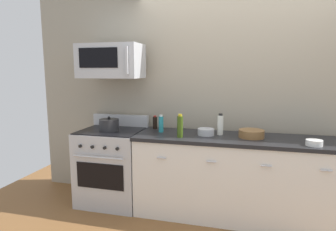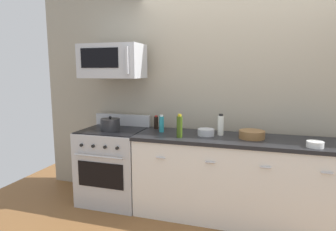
{
  "view_description": "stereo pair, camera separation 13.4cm",
  "coord_description": "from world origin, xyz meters",
  "px_view_note": "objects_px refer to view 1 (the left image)",
  "views": [
    {
      "loc": [
        -0.0,
        -3.11,
        1.63
      ],
      "look_at": [
        -0.79,
        -0.05,
        1.14
      ],
      "focal_mm": 30.3,
      "sensor_mm": 36.0,
      "label": 1
    },
    {
      "loc": [
        0.13,
        -3.07,
        1.63
      ],
      "look_at": [
        -0.79,
        -0.05,
        1.14
      ],
      "focal_mm": 30.3,
      "sensor_mm": 36.0,
      "label": 2
    }
  ],
  "objects_px": {
    "microwave": "(111,61)",
    "bottle_olive_oil": "(180,126)",
    "bottle_dish_soap": "(161,124)",
    "stockpot": "(109,125)",
    "bowl_wooden_salad": "(251,133)",
    "bottle_soy_sauce_dark": "(155,123)",
    "bowl_steel_prep": "(206,132)",
    "bottle_vinegar_white": "(220,125)",
    "bowl_white_ceramic": "(314,143)",
    "range_oven": "(112,166)"
  },
  "relations": [
    {
      "from": "microwave",
      "to": "bottle_olive_oil",
      "type": "bearing_deg",
      "value": -13.1
    },
    {
      "from": "bottle_dish_soap",
      "to": "stockpot",
      "type": "height_order",
      "value": "bottle_dish_soap"
    },
    {
      "from": "microwave",
      "to": "bowl_wooden_salad",
      "type": "xyz_separation_m",
      "value": [
        1.65,
        -0.02,
        -0.79
      ]
    },
    {
      "from": "microwave",
      "to": "bottle_soy_sauce_dark",
      "type": "xyz_separation_m",
      "value": [
        0.49,
        0.17,
        -0.75
      ]
    },
    {
      "from": "bottle_olive_oil",
      "to": "bowl_steel_prep",
      "type": "bearing_deg",
      "value": 34.2
    },
    {
      "from": "bowl_wooden_salad",
      "to": "bottle_vinegar_white",
      "type": "bearing_deg",
      "value": 170.46
    },
    {
      "from": "microwave",
      "to": "bottle_dish_soap",
      "type": "relative_size",
      "value": 3.63
    },
    {
      "from": "microwave",
      "to": "bowl_wooden_salad",
      "type": "relative_size",
      "value": 2.74
    },
    {
      "from": "microwave",
      "to": "bottle_vinegar_white",
      "type": "relative_size",
      "value": 3.08
    },
    {
      "from": "bowl_steel_prep",
      "to": "microwave",
      "type": "bearing_deg",
      "value": 178.46
    },
    {
      "from": "bottle_vinegar_white",
      "to": "bowl_white_ceramic",
      "type": "distance_m",
      "value": 0.96
    },
    {
      "from": "bottle_olive_oil",
      "to": "bowl_steel_prep",
      "type": "height_order",
      "value": "bottle_olive_oil"
    },
    {
      "from": "range_oven",
      "to": "bottle_dish_soap",
      "type": "xyz_separation_m",
      "value": [
        0.62,
        0.05,
        0.55
      ]
    },
    {
      "from": "range_oven",
      "to": "bottle_olive_oil",
      "type": "bearing_deg",
      "value": -10.35
    },
    {
      "from": "bottle_olive_oil",
      "to": "bowl_white_ceramic",
      "type": "relative_size",
      "value": 1.67
    },
    {
      "from": "bottle_dish_soap",
      "to": "bottle_soy_sauce_dark",
      "type": "distance_m",
      "value": 0.21
    },
    {
      "from": "bottle_vinegar_white",
      "to": "bottle_olive_oil",
      "type": "distance_m",
      "value": 0.48
    },
    {
      "from": "bottle_soy_sauce_dark",
      "to": "bowl_wooden_salad",
      "type": "xyz_separation_m",
      "value": [
        1.15,
        -0.19,
        -0.03
      ]
    },
    {
      "from": "bottle_soy_sauce_dark",
      "to": "stockpot",
      "type": "bearing_deg",
      "value": -151.72
    },
    {
      "from": "stockpot",
      "to": "bottle_vinegar_white",
      "type": "bearing_deg",
      "value": 5.74
    },
    {
      "from": "bottle_dish_soap",
      "to": "bottle_soy_sauce_dark",
      "type": "relative_size",
      "value": 1.23
    },
    {
      "from": "bottle_soy_sauce_dark",
      "to": "bowl_white_ceramic",
      "type": "xyz_separation_m",
      "value": [
        1.73,
        -0.4,
        -0.05
      ]
    },
    {
      "from": "bottle_dish_soap",
      "to": "bottle_soy_sauce_dark",
      "type": "height_order",
      "value": "bottle_dish_soap"
    },
    {
      "from": "range_oven",
      "to": "bowl_white_ceramic",
      "type": "bearing_deg",
      "value": -4.85
    },
    {
      "from": "bottle_olive_oil",
      "to": "stockpot",
      "type": "height_order",
      "value": "bottle_olive_oil"
    },
    {
      "from": "stockpot",
      "to": "bowl_wooden_salad",
      "type": "bearing_deg",
      "value": 2.59
    },
    {
      "from": "bowl_wooden_salad",
      "to": "range_oven",
      "type": "bearing_deg",
      "value": -179.26
    },
    {
      "from": "bowl_white_ceramic",
      "to": "bowl_wooden_salad",
      "type": "height_order",
      "value": "bowl_wooden_salad"
    },
    {
      "from": "bottle_soy_sauce_dark",
      "to": "stockpot",
      "type": "relative_size",
      "value": 0.71
    },
    {
      "from": "bowl_steel_prep",
      "to": "stockpot",
      "type": "xyz_separation_m",
      "value": [
        -1.15,
        -0.07,
        0.03
      ]
    },
    {
      "from": "bowl_steel_prep",
      "to": "bottle_olive_oil",
      "type": "bearing_deg",
      "value": -145.8
    },
    {
      "from": "bottle_vinegar_white",
      "to": "stockpot",
      "type": "xyz_separation_m",
      "value": [
        -1.31,
        -0.13,
        -0.04
      ]
    },
    {
      "from": "bowl_steel_prep",
      "to": "bottle_soy_sauce_dark",
      "type": "bearing_deg",
      "value": 163.22
    },
    {
      "from": "bowl_steel_prep",
      "to": "bottle_dish_soap",
      "type": "bearing_deg",
      "value": 176.48
    },
    {
      "from": "bottle_olive_oil",
      "to": "bowl_white_ceramic",
      "type": "distance_m",
      "value": 1.33
    },
    {
      "from": "bottle_olive_oil",
      "to": "bowl_steel_prep",
      "type": "xyz_separation_m",
      "value": [
        0.26,
        0.18,
        -0.08
      ]
    },
    {
      "from": "bottle_soy_sauce_dark",
      "to": "bottle_olive_oil",
      "type": "xyz_separation_m",
      "value": [
        0.4,
        -0.38,
        0.04
      ]
    },
    {
      "from": "bottle_vinegar_white",
      "to": "bottle_olive_oil",
      "type": "height_order",
      "value": "bottle_olive_oil"
    },
    {
      "from": "range_oven",
      "to": "bottle_vinegar_white",
      "type": "relative_size",
      "value": 4.42
    },
    {
      "from": "range_oven",
      "to": "bottle_vinegar_white",
      "type": "bearing_deg",
      "value": 3.42
    },
    {
      "from": "bottle_olive_oil",
      "to": "bowl_wooden_salad",
      "type": "distance_m",
      "value": 0.78
    },
    {
      "from": "bottle_dish_soap",
      "to": "bowl_wooden_salad",
      "type": "relative_size",
      "value": 0.76
    },
    {
      "from": "microwave",
      "to": "bowl_white_ceramic",
      "type": "relative_size",
      "value": 4.87
    },
    {
      "from": "range_oven",
      "to": "bowl_white_ceramic",
      "type": "height_order",
      "value": "range_oven"
    },
    {
      "from": "microwave",
      "to": "bottle_soy_sauce_dark",
      "type": "bearing_deg",
      "value": 18.77
    },
    {
      "from": "bowl_steel_prep",
      "to": "bottle_vinegar_white",
      "type": "bearing_deg",
      "value": 22.76
    },
    {
      "from": "stockpot",
      "to": "bottle_soy_sauce_dark",
      "type": "bearing_deg",
      "value": 28.28
    },
    {
      "from": "bowl_steel_prep",
      "to": "bowl_wooden_salad",
      "type": "bearing_deg",
      "value": 0.86
    },
    {
      "from": "bowl_white_ceramic",
      "to": "range_oven",
      "type": "bearing_deg",
      "value": 175.15
    },
    {
      "from": "bottle_dish_soap",
      "to": "bowl_white_ceramic",
      "type": "relative_size",
      "value": 1.34
    }
  ]
}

